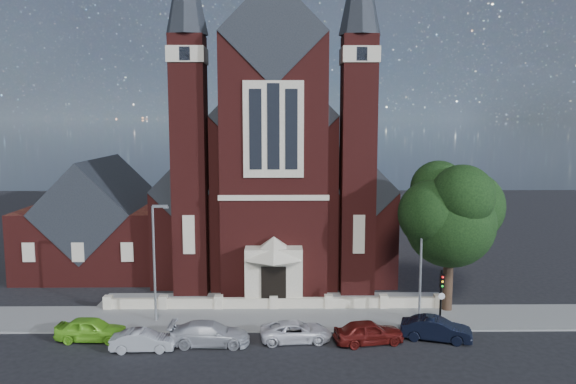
# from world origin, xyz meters

# --- Properties ---
(ground) EXTENTS (120.00, 120.00, 0.00)m
(ground) POSITION_xyz_m (0.00, 15.00, 0.00)
(ground) COLOR black
(ground) RESTS_ON ground
(pavement_strip) EXTENTS (60.00, 5.00, 0.12)m
(pavement_strip) POSITION_xyz_m (0.00, 4.50, 0.00)
(pavement_strip) COLOR gray
(pavement_strip) RESTS_ON ground
(forecourt_paving) EXTENTS (26.00, 3.00, 0.14)m
(forecourt_paving) POSITION_xyz_m (0.00, 8.50, 0.00)
(forecourt_paving) COLOR gray
(forecourt_paving) RESTS_ON ground
(forecourt_wall) EXTENTS (24.00, 0.40, 0.90)m
(forecourt_wall) POSITION_xyz_m (0.00, 6.50, 0.00)
(forecourt_wall) COLOR #B2A98D
(forecourt_wall) RESTS_ON ground
(church) EXTENTS (20.01, 34.90, 29.20)m
(church) POSITION_xyz_m (-0.00, 22.94, 8.19)
(church) COLOR #481513
(church) RESTS_ON ground
(parish_hall) EXTENTS (12.00, 12.20, 10.24)m
(parish_hall) POSITION_xyz_m (-16.00, 18.00, 4.01)
(parish_hall) COLOR #481513
(parish_hall) RESTS_ON ground
(street_tree) EXTENTS (6.40, 6.60, 10.70)m
(street_tree) POSITION_xyz_m (12.60, 5.71, 6.96)
(street_tree) COLOR black
(street_tree) RESTS_ON ground
(street_lamp_left) EXTENTS (1.16, 0.22, 8.09)m
(street_lamp_left) POSITION_xyz_m (-7.91, 4.00, 4.60)
(street_lamp_left) COLOR gray
(street_lamp_left) RESTS_ON ground
(street_lamp_right) EXTENTS (1.16, 0.22, 8.09)m
(street_lamp_right) POSITION_xyz_m (10.09, 4.00, 4.60)
(street_lamp_right) COLOR gray
(street_lamp_right) RESTS_ON ground
(traffic_signal) EXTENTS (0.28, 0.42, 4.00)m
(traffic_signal) POSITION_xyz_m (11.00, 2.43, 2.58)
(traffic_signal) COLOR black
(traffic_signal) RESTS_ON ground
(car_lime_van) EXTENTS (4.40, 1.95, 1.47)m
(car_lime_van) POSITION_xyz_m (-11.32, 0.84, 0.74)
(car_lime_van) COLOR #72C427
(car_lime_van) RESTS_ON ground
(car_silver_a) EXTENTS (3.84, 1.49, 1.25)m
(car_silver_a) POSITION_xyz_m (-7.72, -0.74, 0.62)
(car_silver_a) COLOR #929599
(car_silver_a) RESTS_ON ground
(car_silver_b) EXTENTS (4.94, 2.09, 1.42)m
(car_silver_b) POSITION_xyz_m (-3.84, 0.07, 0.71)
(car_silver_b) COLOR #A7A9AF
(car_silver_b) RESTS_ON ground
(car_white_suv) EXTENTS (4.61, 2.42, 1.24)m
(car_white_suv) POSITION_xyz_m (1.47, 0.60, 0.62)
(car_white_suv) COLOR silver
(car_white_suv) RESTS_ON ground
(car_dark_red) EXTENTS (4.53, 2.49, 1.46)m
(car_dark_red) POSITION_xyz_m (5.93, 0.16, 0.73)
(car_dark_red) COLOR #54110E
(car_dark_red) RESTS_ON ground
(car_navy) EXTENTS (4.60, 2.69, 1.43)m
(car_navy) POSITION_xyz_m (10.24, 0.65, 0.72)
(car_navy) COLOR black
(car_navy) RESTS_ON ground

